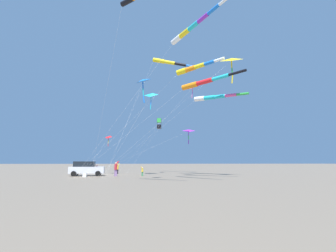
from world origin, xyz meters
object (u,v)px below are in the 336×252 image
object	(u,v)px
person_child_green_jacket	(142,171)
kite_delta_white_trailing	(143,81)
person_bystander_far	(97,168)
kite_windsock_checkered_midright	(203,82)
parked_car	(86,168)
kite_box_small_distant	(159,124)
kite_delta_green_low_center	(188,131)
kite_windsock_long_streamer_left	(190,28)
kite_delta_black_fish_shape	(108,137)
kite_windsock_orange_high_right	(168,62)
cooler_box	(85,175)
kite_windsock_blue_topmost	(212,97)
kite_delta_purple_drifting	(192,88)
person_adult_flyer	(116,168)
kite_windsock_yellow_midlevel	(193,68)
kite_delta_long_streamer_right	(231,60)
kite_delta_rainbow_low_near	(151,95)
person_child_grey_jacket	(118,168)

from	to	relation	value
person_child_green_jacket	kite_delta_white_trailing	distance (m)	11.95
person_bystander_far	kite_windsock_checkered_midright	bearing A→B (deg)	37.64
parked_car	kite_box_small_distant	bearing A→B (deg)	115.44
kite_delta_green_low_center	kite_windsock_long_streamer_left	size ratio (longest dim) A/B	0.94
person_child_green_jacket	kite_delta_black_fish_shape	size ratio (longest dim) A/B	0.21
kite_windsock_orange_high_right	kite_delta_green_low_center	world-z (taller)	kite_windsock_orange_high_right
cooler_box	kite_windsock_blue_topmost	size ratio (longest dim) A/B	0.03
parked_car	kite_delta_purple_drifting	xyz separation A→B (m)	(-1.24, 14.60, 11.96)
parked_car	kite_box_small_distant	xyz separation A→B (m)	(-4.78, 10.04, 6.94)
person_adult_flyer	kite_windsock_orange_high_right	xyz separation A→B (m)	(-5.58, 7.63, 17.08)
person_child_green_jacket	kite_windsock_yellow_midlevel	distance (m)	15.11
kite_box_small_distant	kite_windsock_long_streamer_left	world-z (taller)	kite_windsock_long_streamer_left
kite_delta_black_fish_shape	kite_windsock_checkered_midright	xyz separation A→B (m)	(10.67, 11.36, 5.41)
person_adult_flyer	kite_delta_purple_drifting	size ratio (longest dim) A/B	0.14
person_bystander_far	kite_windsock_yellow_midlevel	world-z (taller)	kite_windsock_yellow_midlevel
kite_delta_long_streamer_right	kite_delta_purple_drifting	distance (m)	8.77
kite_delta_green_low_center	kite_delta_rainbow_low_near	bearing A→B (deg)	-38.44
kite_windsock_orange_high_right	kite_windsock_blue_topmost	size ratio (longest dim) A/B	1.05
kite_delta_long_streamer_right	kite_delta_white_trailing	distance (m)	11.78
kite_delta_rainbow_low_near	kite_delta_purple_drifting	size ratio (longest dim) A/B	0.66
kite_delta_rainbow_low_near	kite_delta_long_streamer_right	size ratio (longest dim) A/B	0.52
person_adult_flyer	kite_delta_long_streamer_right	xyz separation A→B (m)	(5.57, 13.55, 12.87)
kite_windsock_long_streamer_left	kite_windsock_checkered_midright	world-z (taller)	kite_windsock_long_streamer_left
person_child_grey_jacket	cooler_box	bearing A→B (deg)	-26.49
kite_windsock_checkered_midright	kite_delta_black_fish_shape	bearing A→B (deg)	-133.22
person_child_grey_jacket	kite_windsock_long_streamer_left	world-z (taller)	kite_windsock_long_streamer_left
kite_delta_long_streamer_right	kite_windsock_checkered_midright	xyz separation A→B (m)	(0.42, -3.73, -3.11)
person_child_grey_jacket	kite_windsock_yellow_midlevel	xyz separation A→B (m)	(7.98, 9.90, 13.33)
person_adult_flyer	kite_delta_purple_drifting	bearing A→B (deg)	104.02
cooler_box	kite_windsock_checkered_midright	distance (m)	17.83
kite_delta_green_low_center	person_child_grey_jacket	bearing A→B (deg)	-127.87
person_adult_flyer	person_child_grey_jacket	distance (m)	6.10
kite_delta_rainbow_low_near	kite_delta_black_fish_shape	size ratio (longest dim) A/B	1.53
person_bystander_far	kite_windsock_orange_high_right	world-z (taller)	kite_windsock_orange_high_right
person_adult_flyer	kite_delta_purple_drifting	world-z (taller)	kite_delta_purple_drifting
person_bystander_far	kite_delta_white_trailing	bearing A→B (deg)	30.75
kite_windsock_orange_high_right	kite_delta_black_fish_shape	bearing A→B (deg)	-84.42
person_child_green_jacket	kite_delta_white_trailing	bearing A→B (deg)	-49.07
person_child_grey_jacket	kite_windsock_long_streamer_left	distance (m)	23.06
kite_windsock_orange_high_right	kite_windsock_yellow_midlevel	bearing A→B (deg)	16.06
kite_windsock_orange_high_right	cooler_box	bearing A→B (deg)	-60.11
parked_car	kite_windsock_orange_high_right	size ratio (longest dim) A/B	0.23
kite_delta_long_streamer_right	kite_delta_black_fish_shape	bearing A→B (deg)	-124.20
kite_box_small_distant	kite_delta_purple_drifting	distance (m)	7.64
cooler_box	kite_delta_green_low_center	distance (m)	13.96
kite_delta_white_trailing	kite_windsock_orange_high_right	size ratio (longest dim) A/B	0.68
person_adult_flyer	kite_windsock_checkered_midright	distance (m)	15.08
person_child_green_jacket	person_child_grey_jacket	world-z (taller)	person_child_grey_jacket
person_adult_flyer	kite_windsock_checkered_midright	size ratio (longest dim) A/B	0.10
person_child_green_jacket	person_child_grey_jacket	distance (m)	7.01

